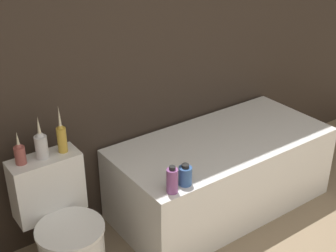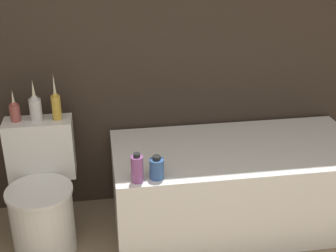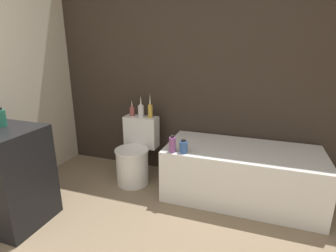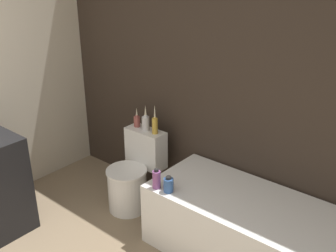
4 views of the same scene
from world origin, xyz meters
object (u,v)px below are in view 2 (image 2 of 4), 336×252
Objects in this scene: vase_silver at (35,107)px; vase_bronze at (56,105)px; toilet at (42,197)px; shampoo_bottle_short at (157,168)px; shampoo_bottle_tall at (137,169)px; vase_gold at (15,111)px; bathtub at (236,185)px.

vase_silver is 0.88× the size of vase_bronze.
toilet is 0.77m from shampoo_bottle_short.
toilet is 0.56m from vase_bronze.
toilet reaches higher than shampoo_bottle_tall.
vase_bronze is (0.24, -0.01, 0.03)m from vase_gold.
toilet is 3.81× the size of vase_gold.
vase_silver is at bearing 171.75° from bathtub.
bathtub is 11.60× the size of shampoo_bottle_short.
toilet is at bearing -58.60° from vase_gold.
vase_gold is at bearing 149.11° from shampoo_bottle_short.
vase_silver is 0.12m from vase_bronze.
toilet reaches higher than shampoo_bottle_short.
shampoo_bottle_tall reaches higher than bathtub.
vase_bronze is at bearing 56.88° from toilet.
vase_gold is 0.12m from vase_silver.
vase_bronze reaches higher than shampoo_bottle_tall.
vase_gold is 0.93m from shampoo_bottle_short.
shampoo_bottle_short is at bearing -22.14° from toilet.
bathtub is 1.23m from vase_bronze.
vase_gold is 0.24m from vase_bronze.
toilet is 4.36× the size of shampoo_bottle_tall.
bathtub is at bearing -8.25° from vase_silver.
vase_gold is at bearing 176.59° from vase_silver.
toilet is at bearing 152.48° from shampoo_bottle_tall.
toilet is 2.92× the size of vase_silver.
vase_bronze reaches higher than bathtub.
vase_bronze is at bearing -3.01° from vase_gold.
vase_bronze reaches higher than vase_silver.
shampoo_bottle_tall is (0.43, -0.47, -0.20)m from vase_bronze.
toilet is at bearing -90.00° from vase_silver.
shampoo_bottle_short is at bearing -152.53° from bathtub.
shampoo_bottle_tall is at bearing -27.52° from toilet.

